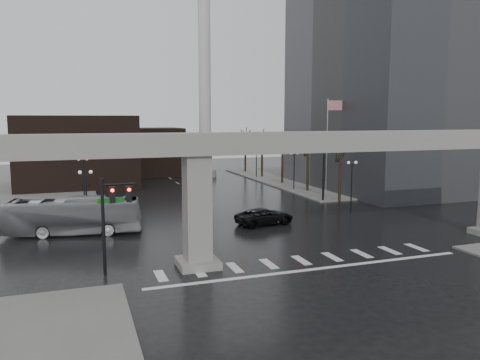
{
  "coord_description": "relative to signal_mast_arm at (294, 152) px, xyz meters",
  "views": [
    {
      "loc": [
        -14.18,
        -28.75,
        9.58
      ],
      "look_at": [
        -1.36,
        7.74,
        4.5
      ],
      "focal_mm": 35.0,
      "sensor_mm": 36.0,
      "label": 1
    }
  ],
  "objects": [
    {
      "name": "tree_right_1",
      "position": [
        5.54,
        7.22,
        -2.98
      ],
      "size": [
        1.09,
        1.61,
        7.67
      ],
      "color": "black",
      "rests_on": "ground"
    },
    {
      "name": "building_far_mid",
      "position": [
        -10.99,
        33.2,
        -1.83
      ],
      "size": [
        10.0,
        10.0,
        8.0
      ],
      "primitive_type": "cube",
      "color": "black",
      "rests_on": "ground"
    },
    {
      "name": "smokestack",
      "position": [
        -2.99,
        27.2,
        7.52
      ],
      "size": [
        3.6,
        3.6,
        30.0
      ],
      "color": "silver",
      "rests_on": "ground"
    },
    {
      "name": "ground",
      "position": [
        -8.99,
        -18.8,
        -5.83
      ],
      "size": [
        160.0,
        160.0,
        0.0
      ],
      "primitive_type": "plane",
      "color": "black",
      "rests_on": "ground"
    },
    {
      "name": "elevated_guideway",
      "position": [
        -7.73,
        -18.8,
        1.05
      ],
      "size": [
        48.0,
        2.6,
        8.7
      ],
      "color": "gray",
      "rests_on": "ground"
    },
    {
      "name": "tree_right_0",
      "position": [
        5.54,
        -0.78,
        -3.04
      ],
      "size": [
        1.09,
        1.58,
        7.5
      ],
      "color": "black",
      "rests_on": "ground"
    },
    {
      "name": "lamp_left_0",
      "position": [
        -22.49,
        -4.8,
        -2.36
      ],
      "size": [
        1.22,
        0.32,
        5.11
      ],
      "color": "black",
      "rests_on": "ground"
    },
    {
      "name": "lamp_left_1",
      "position": [
        -22.49,
        9.2,
        -2.36
      ],
      "size": [
        1.22,
        0.32,
        5.11
      ],
      "color": "black",
      "rests_on": "ground"
    },
    {
      "name": "tree_right_2",
      "position": [
        5.54,
        15.22,
        -2.91
      ],
      "size": [
        1.1,
        1.63,
        7.85
      ],
      "color": "black",
      "rests_on": "ground"
    },
    {
      "name": "tree_right_4",
      "position": [
        5.54,
        31.22,
        -2.79
      ],
      "size": [
        1.12,
        1.69,
        8.19
      ],
      "color": "black",
      "rests_on": "ground"
    },
    {
      "name": "tree_right_3",
      "position": [
        5.54,
        23.22,
        -2.85
      ],
      "size": [
        1.11,
        1.66,
        8.02
      ],
      "color": "black",
      "rests_on": "ground"
    },
    {
      "name": "lamp_right_1",
      "position": [
        4.51,
        9.2,
        -2.36
      ],
      "size": [
        1.22,
        0.32,
        5.11
      ],
      "color": "black",
      "rests_on": "ground"
    },
    {
      "name": "lamp_left_2",
      "position": [
        -22.49,
        23.2,
        -2.36
      ],
      "size": [
        1.22,
        0.32,
        5.11
      ],
      "color": "black",
      "rests_on": "ground"
    },
    {
      "name": "pickup_truck",
      "position": [
        -7.21,
        -8.91,
        -5.07
      ],
      "size": [
        5.77,
        3.38,
        1.51
      ],
      "primitive_type": "imported",
      "rotation": [
        0.0,
        0.0,
        1.74
      ],
      "color": "black",
      "rests_on": "ground"
    },
    {
      "name": "signal_mast_arm",
      "position": [
        0.0,
        0.0,
        0.0
      ],
      "size": [
        12.12,
        0.43,
        8.0
      ],
      "color": "black",
      "rests_on": "ground"
    },
    {
      "name": "flagpole_assembly",
      "position": [
        6.3,
        3.2,
        1.7
      ],
      "size": [
        2.06,
        0.12,
        12.0
      ],
      "color": "silver",
      "rests_on": "ground"
    },
    {
      "name": "signal_left_pole",
      "position": [
        -21.24,
        -18.3,
        -1.76
      ],
      "size": [
        2.3,
        0.3,
        6.0
      ],
      "color": "black",
      "rests_on": "ground"
    },
    {
      "name": "lamp_right_0",
      "position": [
        4.51,
        -4.8,
        -2.36
      ],
      "size": [
        1.22,
        0.32,
        5.11
      ],
      "color": "black",
      "rests_on": "ground"
    },
    {
      "name": "office_tower",
      "position": [
        19.01,
        7.2,
        15.17
      ],
      "size": [
        22.0,
        26.0,
        42.0
      ],
      "primitive_type": "cube",
      "color": "#5D5D62",
      "rests_on": "ground"
    },
    {
      "name": "sidewalk_ne",
      "position": [
        17.01,
        17.2,
        -5.75
      ],
      "size": [
        28.0,
        36.0,
        0.15
      ],
      "primitive_type": "cube",
      "color": "slate",
      "rests_on": "ground"
    },
    {
      "name": "city_bus",
      "position": [
        -23.67,
        -6.97,
        -4.28
      ],
      "size": [
        11.41,
        4.51,
        3.1
      ],
      "primitive_type": "imported",
      "rotation": [
        0.0,
        0.0,
        1.39
      ],
      "color": "#B5B5BA",
      "rests_on": "ground"
    },
    {
      "name": "building_far_left",
      "position": [
        -22.99,
        23.2,
        -0.83
      ],
      "size": [
        16.0,
        14.0,
        10.0
      ],
      "primitive_type": "cube",
      "color": "black",
      "rests_on": "ground"
    },
    {
      "name": "lamp_right_2",
      "position": [
        4.51,
        23.2,
        -2.36
      ],
      "size": [
        1.22,
        0.32,
        5.11
      ],
      "color": "black",
      "rests_on": "ground"
    }
  ]
}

